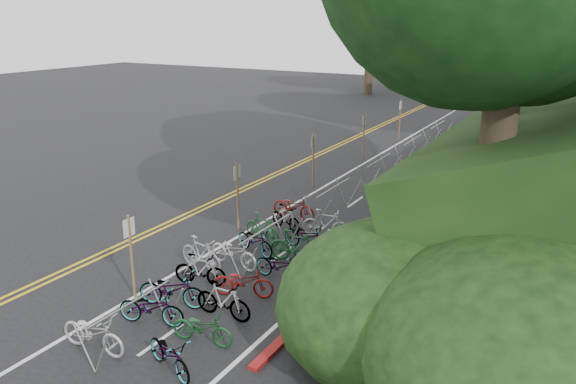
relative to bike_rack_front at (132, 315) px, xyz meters
name	(u,v)px	position (x,y,z in m)	size (l,w,h in m)	color
ground	(127,279)	(-2.74, 2.53, -0.82)	(120.00, 120.00, 0.00)	black
road_markings	(304,193)	(-2.10, 12.62, -0.81)	(7.47, 80.00, 0.01)	gold
red_curb	(430,197)	(2.96, 14.53, -0.77)	(0.25, 28.00, 0.10)	maroon
bike_rack_front	(132,315)	(0.00, 0.00, 0.00)	(1.13, 2.59, 1.14)	#A6A6A7
bike_racks_rest	(379,166)	(0.26, 15.53, 0.04)	(1.14, 23.00, 1.17)	#A6A6A7
signpost_near	(131,251)	(-1.73, 1.82, 0.56)	(0.08, 0.40, 2.41)	brown
signposts_rest	(341,144)	(-2.14, 16.53, 0.61)	(0.08, 18.40, 2.50)	brown
bike_front	(201,254)	(-1.20, 4.13, -0.30)	(1.74, 0.49, 1.04)	#9E9EA3
bike_valet	(242,263)	(0.18, 4.28, -0.34)	(3.27, 11.97, 1.07)	beige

